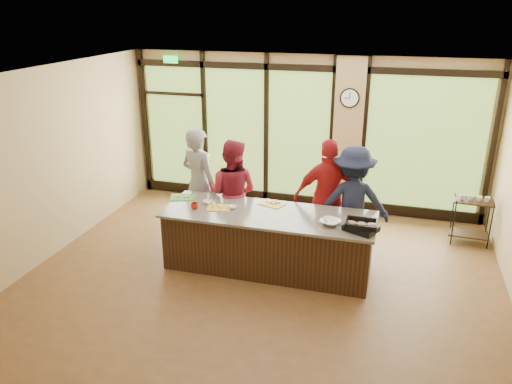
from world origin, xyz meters
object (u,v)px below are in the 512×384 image
Objects in this scene: cook_right at (352,202)px; roasting_pan at (361,228)px; cook_left at (199,183)px; bar_cart at (472,215)px; island_base at (268,242)px; flower_stand at (202,199)px.

cook_right reaches higher than roasting_pan.
cook_right is at bearing -157.84° from cook_left.
cook_right is 1.05m from roasting_pan.
bar_cart is at bearing -145.42° from cook_left.
island_base is at bearing 173.43° from cook_left.
cook_left reaches higher than roasting_pan.
bar_cart is at bearing -164.02° from cook_right.
bar_cart is at bearing 29.93° from island_base.
bar_cart is (4.81, 0.28, 0.13)m from flower_stand.
cook_left is at bearing 151.03° from island_base.
cook_left reaches higher than island_base.
flower_stand is (-1.71, 1.51, -0.05)m from island_base.
roasting_pan is 2.69m from bar_cart.
roasting_pan reaches higher than bar_cart.
bar_cart is (3.10, 1.79, 0.08)m from island_base.
roasting_pan is at bearing -126.65° from bar_cart.
cook_left is (-1.45, 0.80, 0.54)m from island_base.
island_base is 3.58m from bar_cart.
roasting_pan is (2.84, -1.04, -0.02)m from cook_left.
bar_cart is (1.93, 0.99, -0.40)m from cook_right.
cook_left is 4.59× the size of roasting_pan.
bar_cart is at bearing -10.22° from flower_stand.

